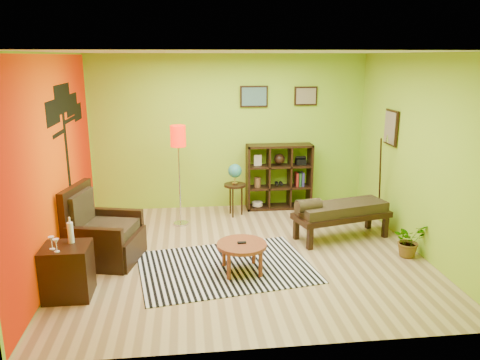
{
  "coord_description": "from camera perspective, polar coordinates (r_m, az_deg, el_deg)",
  "views": [
    {
      "loc": [
        -0.77,
        -6.17,
        2.75
      ],
      "look_at": [
        -0.04,
        0.19,
        1.05
      ],
      "focal_mm": 35.0,
      "sensor_mm": 36.0,
      "label": 1
    }
  ],
  "objects": [
    {
      "name": "bench",
      "position": [
        7.35,
        12.03,
        -3.74
      ],
      "size": [
        1.59,
        0.89,
        0.7
      ],
      "color": "black",
      "rests_on": "ground"
    },
    {
      "name": "floor_lamp",
      "position": [
        7.64,
        -7.52,
        4.24
      ],
      "size": [
        0.25,
        0.25,
        1.68
      ],
      "color": "silver",
      "rests_on": "ground"
    },
    {
      "name": "potted_plant",
      "position": [
        7.07,
        19.85,
        -7.3
      ],
      "size": [
        0.56,
        0.59,
        0.38
      ],
      "primitive_type": "imported",
      "rotation": [
        0.0,
        0.0,
        0.31
      ],
      "color": "#26661E",
      "rests_on": "ground"
    },
    {
      "name": "zebra_rug",
      "position": [
        6.4,
        -1.76,
        -10.54
      ],
      "size": [
        2.49,
        1.94,
        0.01
      ],
      "primitive_type": "cube",
      "rotation": [
        0.0,
        0.0,
        0.16
      ],
      "color": "silver",
      "rests_on": "ground"
    },
    {
      "name": "armchair",
      "position": [
        6.77,
        -16.52,
        -6.8
      ],
      "size": [
        1.05,
        1.04,
        1.06
      ],
      "color": "black",
      "rests_on": "ground"
    },
    {
      "name": "cube_shelf",
      "position": [
        8.64,
        4.86,
        0.41
      ],
      "size": [
        1.2,
        0.35,
        1.2
      ],
      "color": "black",
      "rests_on": "ground"
    },
    {
      "name": "globe_table",
      "position": [
        8.17,
        -0.63,
        0.4
      ],
      "size": [
        0.38,
        0.38,
        0.94
      ],
      "color": "black",
      "rests_on": "ground"
    },
    {
      "name": "coffee_table",
      "position": [
        6.14,
        0.22,
        -8.2
      ],
      "size": [
        0.65,
        0.65,
        0.42
      ],
      "color": "brown",
      "rests_on": "ground"
    },
    {
      "name": "ground",
      "position": [
        6.8,
        0.5,
        -8.99
      ],
      "size": [
        5.0,
        5.0,
        0.0
      ],
      "primitive_type": "plane",
      "color": "tan",
      "rests_on": "ground"
    },
    {
      "name": "room_shell",
      "position": [
        6.29,
        -0.33,
        6.18
      ],
      "size": [
        5.04,
        4.54,
        2.82
      ],
      "color": "#92C526",
      "rests_on": "ground"
    },
    {
      "name": "side_cabinet",
      "position": [
        5.92,
        -20.27,
        -10.35
      ],
      "size": [
        0.54,
        0.49,
        0.95
      ],
      "color": "black",
      "rests_on": "ground"
    }
  ]
}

